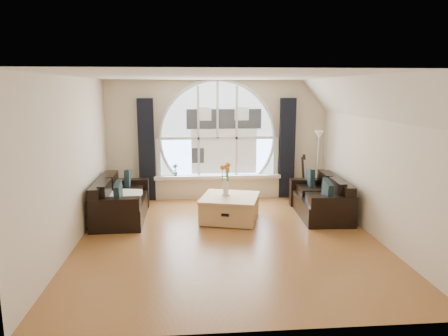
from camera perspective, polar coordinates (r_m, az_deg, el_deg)
ground at (r=7.13m, az=0.60°, el=-9.69°), size 5.00×5.50×0.01m
ceiling at (r=6.68m, az=0.65°, el=12.54°), size 5.00×5.50×0.01m
wall_back at (r=9.49m, az=-0.91°, el=3.89°), size 5.00×0.01×2.70m
wall_front at (r=4.11m, az=4.17°, el=-5.50°), size 5.00×0.01×2.70m
wall_left at (r=7.01m, az=-20.19°, el=0.70°), size 0.01×5.50×2.70m
wall_right at (r=7.43m, az=20.19°, el=1.26°), size 0.01×5.50×2.70m
attic_slope at (r=7.22m, az=18.53°, el=9.09°), size 0.92×5.50×0.72m
arched_window at (r=9.43m, az=-0.91°, el=5.53°), size 2.60×0.06×2.15m
window_sill at (r=9.53m, az=-0.86°, el=-1.20°), size 2.90×0.22×0.08m
window_frame at (r=9.40m, az=-0.90°, el=5.51°), size 2.76×0.08×2.15m
neighbor_house at (r=9.44m, az=0.01°, el=4.77°), size 1.70×0.02×1.50m
curtain_left at (r=9.43m, az=-10.62°, el=2.43°), size 0.35×0.12×2.30m
curtain_right at (r=9.64m, az=8.68°, el=2.67°), size 0.35×0.12×2.30m
sofa_left at (r=8.32m, az=-13.95°, el=-4.12°), size 0.93×1.81×0.80m
sofa_right at (r=8.49m, az=13.12°, el=-3.78°), size 0.93×1.75×0.76m
coffee_chest at (r=8.01m, az=0.82°, el=-5.43°), size 1.29×1.29×0.52m
throw_blanket at (r=8.11m, az=-13.60°, el=-3.76°), size 0.64×0.64×0.10m
vase_flowers at (r=7.94m, az=0.25°, el=-1.05°), size 0.24×0.24×0.70m
floor_lamp at (r=9.40m, az=12.77°, el=0.16°), size 0.24×0.24×1.60m
guitar at (r=9.61m, az=10.70°, el=-1.17°), size 0.40×0.30×1.06m
potted_plant at (r=9.48m, az=-6.71°, el=-0.24°), size 0.17×0.14×0.28m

